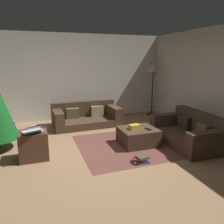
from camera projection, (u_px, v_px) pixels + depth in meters
ground_plane at (94, 159)px, 4.22m from camera, size 6.40×6.40×0.00m
rear_partition at (67, 77)px, 6.79m from camera, size 6.40×0.12×2.60m
couch_left at (86, 116)px, 6.34m from camera, size 1.88×1.02×0.65m
couch_right at (190, 132)px, 4.94m from camera, size 1.02×1.71×0.69m
ottoman at (138, 136)px, 4.89m from camera, size 0.79×0.71×0.36m
gift_box at (135, 127)px, 4.81m from camera, size 0.24×0.17×0.10m
tv_remote at (148, 129)px, 4.77m from camera, size 0.10×0.17×0.02m
side_table at (34, 145)px, 4.16m from camera, size 0.52×0.44×0.54m
laptop at (34, 130)px, 4.03m from camera, size 0.48×0.51×0.18m
book_stack at (141, 159)px, 4.04m from camera, size 0.31×0.24×0.13m
corner_lamp at (153, 72)px, 7.18m from camera, size 0.36×0.36×1.70m
area_rug at (138, 144)px, 4.93m from camera, size 2.60×2.00×0.01m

